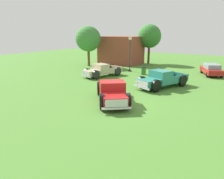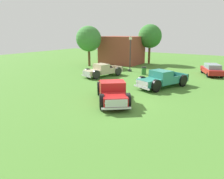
{
  "view_description": "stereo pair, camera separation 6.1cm",
  "coord_description": "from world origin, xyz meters",
  "px_view_note": "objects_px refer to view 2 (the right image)",
  "views": [
    {
      "loc": [
        7.47,
        -12.91,
        5.01
      ],
      "look_at": [
        -0.81,
        0.24,
        0.9
      ],
      "focal_mm": 35.01,
      "sensor_mm": 36.0,
      "label": 1
    },
    {
      "loc": [
        7.52,
        -12.88,
        5.01
      ],
      "look_at": [
        -0.81,
        0.24,
        0.9
      ],
      "focal_mm": 35.01,
      "sensor_mm": 36.0,
      "label": 2
    }
  ],
  "objects_px": {
    "lamp_post_near": "(130,53)",
    "oak_tree_west": "(89,39)",
    "pickup_truck_behind_left": "(160,80)",
    "pickup_truck_foreground": "(113,93)",
    "sedan_distant_b": "(212,69)",
    "oak_tree_center": "(150,36)",
    "pickup_truck_behind_right": "(101,71)",
    "trash_can": "(144,71)"
  },
  "relations": [
    {
      "from": "sedan_distant_b",
      "to": "trash_can",
      "type": "height_order",
      "value": "sedan_distant_b"
    },
    {
      "from": "pickup_truck_foreground",
      "to": "oak_tree_center",
      "type": "xyz_separation_m",
      "value": [
        -5.95,
        20.6,
        3.57
      ]
    },
    {
      "from": "sedan_distant_b",
      "to": "oak_tree_center",
      "type": "bearing_deg",
      "value": 151.96
    },
    {
      "from": "sedan_distant_b",
      "to": "pickup_truck_foreground",
      "type": "bearing_deg",
      "value": -106.22
    },
    {
      "from": "pickup_truck_foreground",
      "to": "pickup_truck_behind_right",
      "type": "bearing_deg",
      "value": 130.19
    },
    {
      "from": "lamp_post_near",
      "to": "trash_can",
      "type": "bearing_deg",
      "value": -23.44
    },
    {
      "from": "trash_can",
      "to": "oak_tree_west",
      "type": "bearing_deg",
      "value": 168.58
    },
    {
      "from": "pickup_truck_foreground",
      "to": "oak_tree_center",
      "type": "distance_m",
      "value": 21.74
    },
    {
      "from": "sedan_distant_b",
      "to": "oak_tree_west",
      "type": "bearing_deg",
      "value": -173.67
    },
    {
      "from": "lamp_post_near",
      "to": "trash_can",
      "type": "relative_size",
      "value": 4.73
    },
    {
      "from": "pickup_truck_behind_left",
      "to": "lamp_post_near",
      "type": "xyz_separation_m",
      "value": [
        -6.41,
        6.23,
        1.58
      ]
    },
    {
      "from": "pickup_truck_behind_left",
      "to": "sedan_distant_b",
      "type": "height_order",
      "value": "pickup_truck_behind_left"
    },
    {
      "from": "pickup_truck_foreground",
      "to": "pickup_truck_behind_left",
      "type": "relative_size",
      "value": 0.93
    },
    {
      "from": "pickup_truck_behind_right",
      "to": "oak_tree_center",
      "type": "height_order",
      "value": "oak_tree_center"
    },
    {
      "from": "pickup_truck_foreground",
      "to": "oak_tree_west",
      "type": "xyz_separation_m",
      "value": [
        -12.51,
        13.21,
        3.26
      ]
    },
    {
      "from": "pickup_truck_foreground",
      "to": "pickup_truck_behind_left",
      "type": "bearing_deg",
      "value": 77.53
    },
    {
      "from": "pickup_truck_foreground",
      "to": "trash_can",
      "type": "bearing_deg",
      "value": 103.1
    },
    {
      "from": "lamp_post_near",
      "to": "oak_tree_center",
      "type": "xyz_separation_m",
      "value": [
        -0.88,
        8.32,
        1.98
      ]
    },
    {
      "from": "pickup_truck_behind_right",
      "to": "oak_tree_west",
      "type": "height_order",
      "value": "oak_tree_west"
    },
    {
      "from": "lamp_post_near",
      "to": "trash_can",
      "type": "distance_m",
      "value": 3.27
    },
    {
      "from": "pickup_truck_behind_right",
      "to": "sedan_distant_b",
      "type": "xyz_separation_m",
      "value": [
        10.65,
        7.68,
        0.02
      ]
    },
    {
      "from": "oak_tree_center",
      "to": "oak_tree_west",
      "type": "bearing_deg",
      "value": -131.62
    },
    {
      "from": "lamp_post_near",
      "to": "oak_tree_west",
      "type": "height_order",
      "value": "oak_tree_west"
    },
    {
      "from": "oak_tree_west",
      "to": "oak_tree_center",
      "type": "height_order",
      "value": "oak_tree_center"
    },
    {
      "from": "pickup_truck_behind_right",
      "to": "pickup_truck_behind_left",
      "type": "bearing_deg",
      "value": -10.12
    },
    {
      "from": "sedan_distant_b",
      "to": "oak_tree_center",
      "type": "height_order",
      "value": "oak_tree_center"
    },
    {
      "from": "pickup_truck_behind_left",
      "to": "trash_can",
      "type": "bearing_deg",
      "value": 127.44
    },
    {
      "from": "pickup_truck_behind_right",
      "to": "oak_tree_west",
      "type": "xyz_separation_m",
      "value": [
        -6.25,
        5.8,
        3.32
      ]
    },
    {
      "from": "pickup_truck_foreground",
      "to": "sedan_distant_b",
      "type": "relative_size",
      "value": 1.18
    },
    {
      "from": "trash_can",
      "to": "oak_tree_center",
      "type": "distance_m",
      "value": 10.68
    },
    {
      "from": "oak_tree_center",
      "to": "lamp_post_near",
      "type": "bearing_deg",
      "value": -83.96
    },
    {
      "from": "pickup_truck_foreground",
      "to": "sedan_distant_b",
      "type": "bearing_deg",
      "value": 73.78
    },
    {
      "from": "pickup_truck_behind_left",
      "to": "oak_tree_west",
      "type": "bearing_deg",
      "value": 152.67
    },
    {
      "from": "pickup_truck_foreground",
      "to": "sedan_distant_b",
      "type": "height_order",
      "value": "pickup_truck_foreground"
    },
    {
      "from": "pickup_truck_behind_right",
      "to": "lamp_post_near",
      "type": "height_order",
      "value": "lamp_post_near"
    },
    {
      "from": "oak_tree_west",
      "to": "oak_tree_center",
      "type": "distance_m",
      "value": 9.88
    },
    {
      "from": "pickup_truck_behind_right",
      "to": "oak_tree_west",
      "type": "relative_size",
      "value": 0.86
    },
    {
      "from": "pickup_truck_behind_left",
      "to": "lamp_post_near",
      "type": "height_order",
      "value": "lamp_post_near"
    },
    {
      "from": "sedan_distant_b",
      "to": "oak_tree_center",
      "type": "xyz_separation_m",
      "value": [
        -10.34,
        5.51,
        3.61
      ]
    },
    {
      "from": "pickup_truck_foreground",
      "to": "trash_can",
      "type": "xyz_separation_m",
      "value": [
        -2.61,
        11.21,
        -0.28
      ]
    },
    {
      "from": "pickup_truck_behind_left",
      "to": "pickup_truck_foreground",
      "type": "bearing_deg",
      "value": -102.47
    },
    {
      "from": "pickup_truck_behind_left",
      "to": "lamp_post_near",
      "type": "relative_size",
      "value": 1.25
    }
  ]
}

